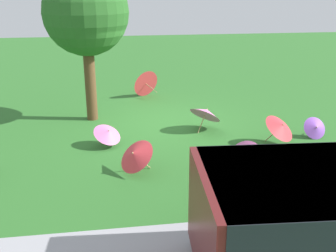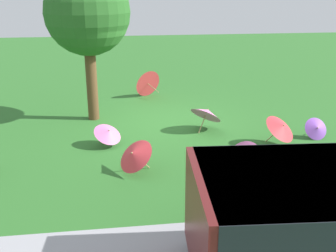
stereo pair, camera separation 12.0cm
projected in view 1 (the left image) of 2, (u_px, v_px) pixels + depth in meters
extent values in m
plane|color=#2D6B28|center=(152.00, 122.00, 11.15)|extent=(40.00, 40.00, 0.00)
cube|color=black|center=(316.00, 195.00, 4.74)|extent=(2.70, 2.09, 0.55)
cylinder|color=black|center=(235.00, 218.00, 5.87)|extent=(0.77, 0.27, 0.76)
cylinder|color=brown|center=(90.00, 80.00, 11.02)|extent=(0.30, 0.30, 2.24)
sphere|color=#286023|center=(86.00, 12.00, 10.42)|extent=(2.25, 2.25, 2.25)
cylinder|color=tan|center=(201.00, 124.00, 10.35)|extent=(0.24, 0.23, 0.41)
cone|color=pink|center=(206.00, 112.00, 10.40)|extent=(1.12, 1.12, 0.63)
sphere|color=tan|center=(207.00, 109.00, 10.42)|extent=(0.06, 0.06, 0.05)
cylinder|color=tan|center=(251.00, 162.00, 8.13)|extent=(0.36, 0.30, 0.26)
cone|color=pink|center=(244.00, 159.00, 7.88)|extent=(0.89, 0.93, 0.75)
sphere|color=tan|center=(242.00, 158.00, 7.81)|extent=(0.06, 0.06, 0.05)
cylinder|color=tan|center=(311.00, 130.00, 10.11)|extent=(0.05, 0.28, 0.19)
cone|color=purple|center=(316.00, 128.00, 9.91)|extent=(0.61, 0.44, 0.54)
sphere|color=tan|center=(317.00, 127.00, 9.86)|extent=(0.04, 0.05, 0.05)
cylinder|color=tan|center=(105.00, 139.00, 9.49)|extent=(0.15, 0.17, 0.29)
cone|color=pink|center=(108.00, 133.00, 9.35)|extent=(0.91, 0.90, 0.47)
sphere|color=tan|center=(109.00, 131.00, 9.31)|extent=(0.06, 0.06, 0.05)
cylinder|color=tan|center=(143.00, 162.00, 8.18)|extent=(0.30, 0.21, 0.37)
cone|color=#D8383F|center=(135.00, 155.00, 7.97)|extent=(0.96, 1.00, 0.63)
sphere|color=tan|center=(133.00, 153.00, 7.92)|extent=(0.06, 0.06, 0.05)
cylinder|color=tan|center=(151.00, 88.00, 13.33)|extent=(0.33, 0.55, 0.20)
cone|color=#D8383F|center=(144.00, 82.00, 13.59)|extent=(1.02, 0.84, 0.94)
sphere|color=tan|center=(143.00, 81.00, 13.65)|extent=(0.05, 0.06, 0.04)
cylinder|color=tan|center=(272.00, 135.00, 9.60)|extent=(0.24, 0.28, 0.42)
cone|color=#D8383F|center=(281.00, 127.00, 9.38)|extent=(1.03, 1.02, 0.60)
sphere|color=tan|center=(283.00, 125.00, 9.33)|extent=(0.06, 0.06, 0.05)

